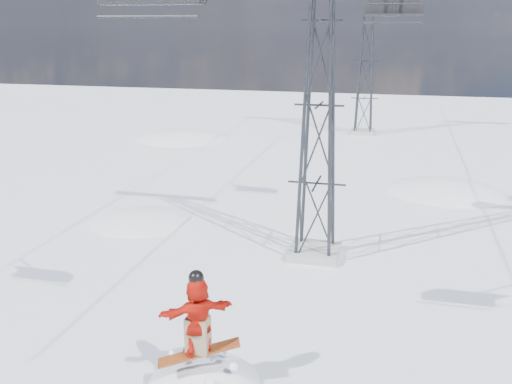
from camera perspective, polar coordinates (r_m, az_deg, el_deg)
ground at (r=14.32m, az=-2.49°, el=-18.17°), size 120.00×120.00×0.00m
snow_terrain at (r=37.93m, az=-0.04°, el=-11.44°), size 39.00×37.00×22.00m
lift_tower_near at (r=19.64m, az=6.33°, el=8.53°), size 5.20×1.80×11.43m
lift_tower_far at (r=44.43m, az=10.97°, el=12.68°), size 5.20×1.80×11.43m
lift_chair_mid at (r=22.84m, az=13.64°, el=17.41°), size 2.16×0.62×2.68m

